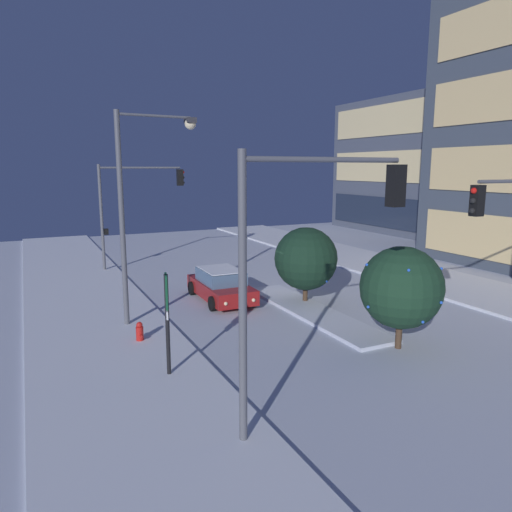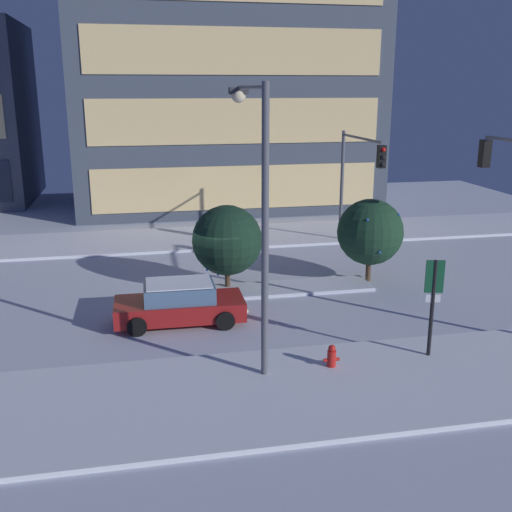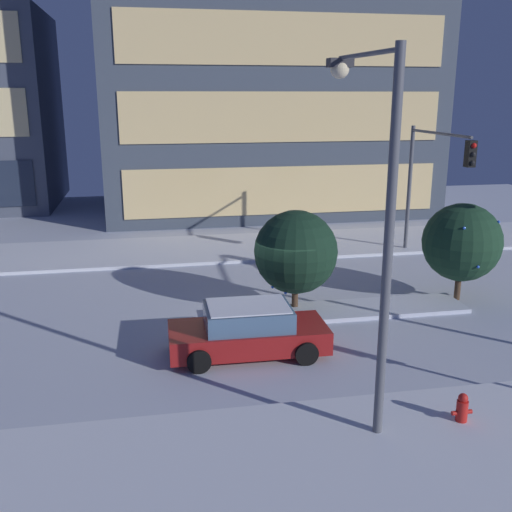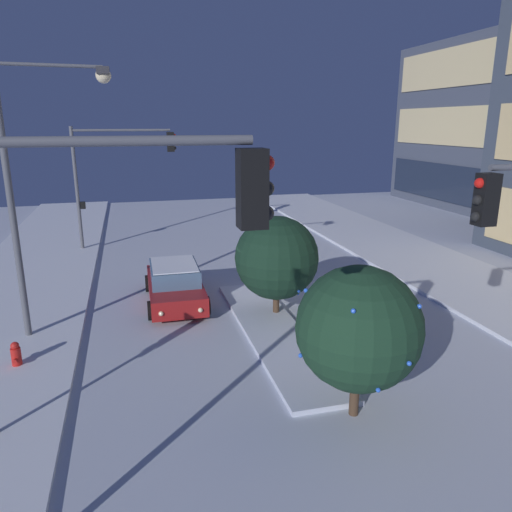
{
  "view_description": "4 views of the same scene",
  "coord_description": "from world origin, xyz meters",
  "px_view_note": "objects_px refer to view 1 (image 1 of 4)",
  "views": [
    {
      "loc": [
        18.93,
        -11.07,
        6.11
      ],
      "look_at": [
        -1.54,
        -1.16,
        1.9
      ],
      "focal_mm": 33.47,
      "sensor_mm": 36.0,
      "label": 1
    },
    {
      "loc": [
        -2.59,
        -23.25,
        8.01
      ],
      "look_at": [
        1.87,
        -1.19,
        1.74
      ],
      "focal_mm": 42.49,
      "sensor_mm": 36.0,
      "label": 2
    },
    {
      "loc": [
        -3.93,
        -18.56,
        7.21
      ],
      "look_at": [
        -0.37,
        0.39,
        1.94
      ],
      "focal_mm": 41.42,
      "sensor_mm": 36.0,
      "label": 3
    },
    {
      "loc": [
        15.9,
        -4.55,
        6.49
      ],
      "look_at": [
        -1.27,
        -0.0,
        1.57
      ],
      "focal_mm": 33.86,
      "sensor_mm": 36.0,
      "label": 4
    }
  ],
  "objects_px": {
    "traffic_light_corner_near_right": "(311,241)",
    "traffic_light_corner_near_left": "(134,197)",
    "street_lamp_arched": "(142,190)",
    "fire_hydrant": "(140,333)",
    "decorated_tree_left_of_median": "(306,259)",
    "parking_info_sign": "(167,312)",
    "car_near": "(221,285)",
    "decorated_tree_median": "(401,288)"
  },
  "relations": [
    {
      "from": "car_near",
      "to": "fire_hydrant",
      "type": "xyz_separation_m",
      "value": [
        4.05,
        -4.67,
        -0.32
      ]
    },
    {
      "from": "car_near",
      "to": "decorated_tree_median",
      "type": "distance_m",
      "value": 9.03
    },
    {
      "from": "car_near",
      "to": "fire_hydrant",
      "type": "bearing_deg",
      "value": -48.22
    },
    {
      "from": "car_near",
      "to": "street_lamp_arched",
      "type": "height_order",
      "value": "street_lamp_arched"
    },
    {
      "from": "car_near",
      "to": "traffic_light_corner_near_right",
      "type": "xyz_separation_m",
      "value": [
        11.29,
        -2.28,
        3.8
      ]
    },
    {
      "from": "decorated_tree_left_of_median",
      "to": "parking_info_sign",
      "type": "bearing_deg",
      "value": -57.25
    },
    {
      "from": "traffic_light_corner_near_left",
      "to": "traffic_light_corner_near_right",
      "type": "bearing_deg",
      "value": -90.82
    },
    {
      "from": "car_near",
      "to": "fire_hydrant",
      "type": "height_order",
      "value": "car_near"
    },
    {
      "from": "street_lamp_arched",
      "to": "decorated_tree_left_of_median",
      "type": "relative_size",
      "value": 2.33
    },
    {
      "from": "traffic_light_corner_near_left",
      "to": "parking_info_sign",
      "type": "height_order",
      "value": "traffic_light_corner_near_left"
    },
    {
      "from": "traffic_light_corner_near_right",
      "to": "traffic_light_corner_near_left",
      "type": "xyz_separation_m",
      "value": [
        -20.13,
        0.29,
        -0.14
      ]
    },
    {
      "from": "fire_hydrant",
      "to": "traffic_light_corner_near_right",
      "type": "bearing_deg",
      "value": 18.27
    },
    {
      "from": "traffic_light_corner_near_left",
      "to": "decorated_tree_median",
      "type": "bearing_deg",
      "value": -73.01
    },
    {
      "from": "traffic_light_corner_near_right",
      "to": "street_lamp_arched",
      "type": "xyz_separation_m",
      "value": [
        -9.32,
        -1.63,
        0.79
      ]
    },
    {
      "from": "street_lamp_arched",
      "to": "decorated_tree_left_of_median",
      "type": "bearing_deg",
      "value": -6.05
    },
    {
      "from": "car_near",
      "to": "decorated_tree_left_of_median",
      "type": "distance_m",
      "value": 4.17
    },
    {
      "from": "street_lamp_arched",
      "to": "parking_info_sign",
      "type": "relative_size",
      "value": 2.6
    },
    {
      "from": "traffic_light_corner_near_left",
      "to": "fire_hydrant",
      "type": "bearing_deg",
      "value": -101.75
    },
    {
      "from": "parking_info_sign",
      "to": "car_near",
      "type": "bearing_deg",
      "value": 71.33
    },
    {
      "from": "car_near",
      "to": "street_lamp_arched",
      "type": "distance_m",
      "value": 6.34
    },
    {
      "from": "traffic_light_corner_near_right",
      "to": "decorated_tree_left_of_median",
      "type": "xyz_separation_m",
      "value": [
        -9.09,
        5.54,
        -2.43
      ]
    },
    {
      "from": "car_near",
      "to": "fire_hydrant",
      "type": "relative_size",
      "value": 5.7
    },
    {
      "from": "traffic_light_corner_near_left",
      "to": "parking_info_sign",
      "type": "relative_size",
      "value": 2.01
    },
    {
      "from": "street_lamp_arched",
      "to": "parking_info_sign",
      "type": "bearing_deg",
      "value": -100.71
    },
    {
      "from": "parking_info_sign",
      "to": "decorated_tree_median",
      "type": "distance_m",
      "value": 7.83
    },
    {
      "from": "fire_hydrant",
      "to": "decorated_tree_median",
      "type": "xyz_separation_m",
      "value": [
        4.26,
        7.92,
        1.75
      ]
    },
    {
      "from": "car_near",
      "to": "street_lamp_arched",
      "type": "relative_size",
      "value": 0.56
    },
    {
      "from": "parking_info_sign",
      "to": "decorated_tree_left_of_median",
      "type": "bearing_deg",
      "value": 46.14
    },
    {
      "from": "traffic_light_corner_near_right",
      "to": "fire_hydrant",
      "type": "distance_m",
      "value": 8.67
    },
    {
      "from": "traffic_light_corner_near_left",
      "to": "street_lamp_arched",
      "type": "bearing_deg",
      "value": -100.05
    },
    {
      "from": "decorated_tree_left_of_median",
      "to": "traffic_light_corner_near_right",
      "type": "bearing_deg",
      "value": -31.35
    },
    {
      "from": "fire_hydrant",
      "to": "decorated_tree_left_of_median",
      "type": "distance_m",
      "value": 8.31
    },
    {
      "from": "car_near",
      "to": "traffic_light_corner_near_right",
      "type": "distance_m",
      "value": 12.13
    },
    {
      "from": "traffic_light_corner_near_left",
      "to": "decorated_tree_left_of_median",
      "type": "xyz_separation_m",
      "value": [
        11.04,
        5.25,
        -2.29
      ]
    },
    {
      "from": "car_near",
      "to": "traffic_light_corner_near_left",
      "type": "xyz_separation_m",
      "value": [
        -8.84,
        -1.99,
        3.66
      ]
    },
    {
      "from": "car_near",
      "to": "street_lamp_arched",
      "type": "bearing_deg",
      "value": -62.35
    },
    {
      "from": "fire_hydrant",
      "to": "decorated_tree_median",
      "type": "distance_m",
      "value": 9.16
    },
    {
      "from": "car_near",
      "to": "traffic_light_corner_near_right",
      "type": "bearing_deg",
      "value": -10.52
    },
    {
      "from": "traffic_light_corner_near_left",
      "to": "fire_hydrant",
      "type": "relative_size",
      "value": 7.8
    },
    {
      "from": "traffic_light_corner_near_right",
      "to": "street_lamp_arched",
      "type": "distance_m",
      "value": 9.5
    },
    {
      "from": "parking_info_sign",
      "to": "decorated_tree_median",
      "type": "height_order",
      "value": "decorated_tree_median"
    },
    {
      "from": "traffic_light_corner_near_right",
      "to": "parking_info_sign",
      "type": "xyz_separation_m",
      "value": [
        -4.09,
        -2.23,
        -2.49
      ]
    }
  ]
}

